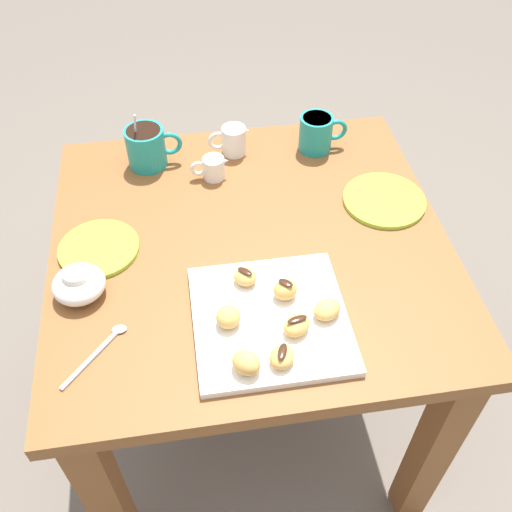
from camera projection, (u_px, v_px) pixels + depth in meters
ground_plane at (252, 404)px, 1.76m from camera, size 8.00×8.00×0.00m
dining_table at (251, 282)px, 1.34m from camera, size 0.85×0.83×0.71m
pastry_plate_square at (270, 319)px, 1.09m from camera, size 0.29×0.29×0.02m
coffee_mug_teal_left at (147, 146)px, 1.39m from camera, size 0.13×0.09×0.15m
coffee_mug_teal_right at (317, 132)px, 1.43m from camera, size 0.12×0.08×0.09m
cream_pitcher_white at (233, 139)px, 1.43m from camera, size 0.10×0.06×0.07m
ice_cream_bowl at (78, 283)px, 1.12m from camera, size 0.10×0.10×0.08m
chocolate_sauce_pitcher at (213, 167)px, 1.37m from camera, size 0.09×0.05×0.06m
saucer_lime_left at (384, 200)px, 1.32m from camera, size 0.19×0.19×0.01m
saucer_lime_right at (99, 248)px, 1.22m from camera, size 0.17×0.17×0.01m
loose_spoon_near_saucer at (102, 348)px, 1.05m from camera, size 0.12×0.13×0.01m
beignet_0 at (228, 317)px, 1.06m from camera, size 0.06×0.06×0.04m
beignet_1 at (282, 357)px, 1.00m from camera, size 0.06×0.07×0.03m
chocolate_drizzle_1 at (282, 352)px, 0.99m from camera, size 0.03×0.04×0.00m
beignet_2 at (246, 363)px, 0.99m from camera, size 0.07×0.07×0.04m
beignet_3 at (285, 290)px, 1.10m from camera, size 0.06×0.06×0.04m
chocolate_drizzle_3 at (286, 283)px, 1.09m from camera, size 0.03×0.03×0.00m
beignet_4 at (297, 325)px, 1.05m from camera, size 0.07×0.07×0.03m
chocolate_drizzle_4 at (297, 319)px, 1.03m from camera, size 0.04×0.02×0.00m
beignet_5 at (327, 309)px, 1.07m from camera, size 0.07×0.07×0.03m
beignet_6 at (245, 277)px, 1.13m from camera, size 0.06×0.06×0.03m
chocolate_drizzle_6 at (245, 271)px, 1.12m from camera, size 0.03×0.03×0.00m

